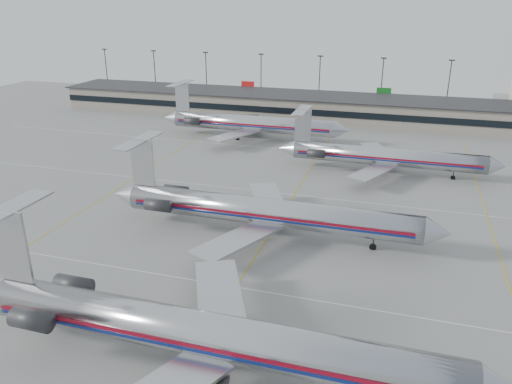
% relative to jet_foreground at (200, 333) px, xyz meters
% --- Properties ---
extents(ground, '(260.00, 260.00, 0.00)m').
position_rel_jet_foreground_xyz_m(ground, '(-1.44, 3.50, -3.80)').
color(ground, gray).
rests_on(ground, ground).
extents(apron_markings, '(160.00, 0.15, 0.02)m').
position_rel_jet_foreground_xyz_m(apron_markings, '(-1.44, 13.50, -3.79)').
color(apron_markings, silver).
rests_on(apron_markings, ground).
extents(terminal, '(162.00, 17.00, 6.25)m').
position_rel_jet_foreground_xyz_m(terminal, '(-1.44, 101.47, -0.64)').
color(terminal, gray).
rests_on(terminal, ground).
extents(light_mast_row, '(163.60, 0.40, 15.28)m').
position_rel_jet_foreground_xyz_m(light_mast_row, '(-1.44, 115.50, 4.79)').
color(light_mast_row, '#38383D').
rests_on(light_mast_row, ground).
extents(jet_foreground, '(49.98, 29.43, 13.08)m').
position_rel_jet_foreground_xyz_m(jet_foreground, '(0.00, 0.00, 0.00)').
color(jet_foreground, '#BCBCC1').
rests_on(jet_foreground, ground).
extents(jet_second_row, '(47.56, 28.01, 12.45)m').
position_rel_jet_foreground_xyz_m(jet_second_row, '(-2.44, 27.40, -0.18)').
color(jet_second_row, '#BCBCC1').
rests_on(jet_second_row, ground).
extents(jet_third_row, '(41.25, 25.37, 11.28)m').
position_rel_jet_foreground_xyz_m(jet_third_row, '(11.67, 59.39, -0.52)').
color(jet_third_row, '#BCBCC1').
rests_on(jet_third_row, ground).
extents(jet_back_row, '(45.25, 27.83, 12.37)m').
position_rel_jet_foreground_xyz_m(jet_back_row, '(-19.75, 75.95, -0.20)').
color(jet_back_row, '#BCBCC1').
rests_on(jet_back_row, ground).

